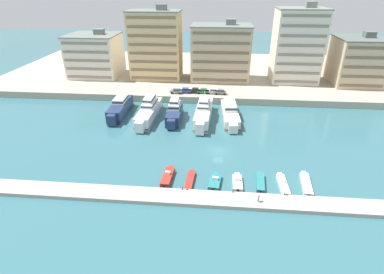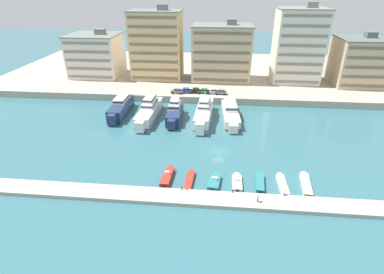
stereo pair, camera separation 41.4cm
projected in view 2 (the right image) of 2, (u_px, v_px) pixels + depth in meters
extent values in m
plane|color=#336670|center=(218.00, 151.00, 72.98)|extent=(400.00, 400.00, 0.00)
cube|color=#ADA38E|center=(221.00, 73.00, 131.02)|extent=(180.00, 70.00, 2.30)
cube|color=#A8A399|center=(217.00, 200.00, 56.25)|extent=(120.00, 4.41, 0.78)
cube|color=navy|center=(121.00, 108.00, 92.76)|extent=(4.38, 15.63, 3.64)
cube|color=navy|center=(112.00, 120.00, 85.01)|extent=(2.31, 2.11, 3.09)
cube|color=black|center=(121.00, 112.00, 93.31)|extent=(4.43, 15.79, 0.24)
cube|color=white|center=(121.00, 99.00, 92.61)|extent=(3.33, 6.59, 1.47)
cube|color=#233342|center=(121.00, 99.00, 92.54)|extent=(3.38, 6.66, 0.53)
cylinder|color=silver|center=(121.00, 93.00, 92.72)|extent=(0.16, 0.16, 1.80)
cube|color=navy|center=(128.00, 101.00, 100.42)|extent=(3.54, 0.95, 0.20)
cube|color=white|center=(149.00, 113.00, 89.97)|extent=(4.94, 18.34, 3.48)
cube|color=white|center=(140.00, 127.00, 81.11)|extent=(2.40, 2.20, 2.96)
cube|color=#192347|center=(150.00, 116.00, 90.49)|extent=(4.99, 18.52, 0.24)
cube|color=white|center=(150.00, 103.00, 90.01)|extent=(3.59, 7.76, 1.51)
cube|color=#233342|center=(150.00, 103.00, 89.94)|extent=(3.64, 7.84, 0.54)
cube|color=white|center=(150.00, 99.00, 89.34)|extent=(2.80, 6.06, 1.36)
cube|color=#233342|center=(150.00, 98.00, 89.28)|extent=(2.84, 6.12, 0.49)
cylinder|color=silver|center=(150.00, 92.00, 89.62)|extent=(0.16, 0.16, 1.80)
cube|color=white|center=(157.00, 104.00, 98.71)|extent=(3.62, 1.04, 0.20)
cube|color=navy|center=(175.00, 114.00, 89.08)|extent=(4.20, 12.62, 3.24)
cube|color=navy|center=(172.00, 124.00, 82.71)|extent=(2.22, 2.02, 2.75)
cube|color=#334C7F|center=(175.00, 118.00, 89.57)|extent=(4.25, 12.74, 0.24)
cube|color=white|center=(175.00, 106.00, 88.78)|extent=(3.19, 5.33, 1.65)
cube|color=#233342|center=(175.00, 105.00, 88.70)|extent=(3.23, 5.38, 0.59)
cube|color=white|center=(175.00, 101.00, 88.11)|extent=(2.49, 4.15, 1.22)
cube|color=#233342|center=(175.00, 101.00, 88.06)|extent=(2.52, 4.20, 0.44)
cylinder|color=silver|center=(175.00, 95.00, 88.11)|extent=(0.16, 0.16, 1.80)
cube|color=navy|center=(178.00, 108.00, 95.36)|extent=(3.39, 0.96, 0.20)
cube|color=white|center=(204.00, 114.00, 88.88)|extent=(4.93, 18.94, 3.77)
cube|color=white|center=(200.00, 128.00, 79.76)|extent=(2.38, 2.18, 3.20)
cube|color=#334C7F|center=(204.00, 117.00, 89.45)|extent=(4.98, 19.13, 0.24)
cube|color=white|center=(204.00, 104.00, 88.95)|extent=(3.57, 8.02, 1.30)
cube|color=#233342|center=(204.00, 104.00, 88.88)|extent=(3.62, 8.10, 0.47)
cube|color=white|center=(205.00, 100.00, 88.37)|extent=(2.79, 6.25, 1.18)
cube|color=#233342|center=(205.00, 100.00, 88.32)|extent=(2.82, 6.32, 0.42)
cylinder|color=silver|center=(205.00, 94.00, 88.72)|extent=(0.16, 0.16, 1.80)
cube|color=white|center=(207.00, 104.00, 97.92)|extent=(3.58, 1.04, 0.20)
cube|color=silver|center=(230.00, 114.00, 89.61)|extent=(5.54, 17.83, 2.84)
cube|color=silver|center=(233.00, 128.00, 80.92)|extent=(2.54, 2.34, 2.41)
cube|color=black|center=(230.00, 117.00, 90.04)|extent=(5.59, 18.00, 0.24)
cube|color=white|center=(230.00, 106.00, 89.71)|extent=(3.89, 7.59, 1.79)
cube|color=#233342|center=(230.00, 105.00, 89.63)|extent=(3.94, 7.67, 0.64)
cylinder|color=silver|center=(230.00, 99.00, 89.86)|extent=(0.16, 0.16, 1.80)
cube|color=silver|center=(228.00, 105.00, 98.09)|extent=(3.76, 1.15, 0.20)
cube|color=red|center=(167.00, 177.00, 62.44)|extent=(2.16, 6.31, 1.08)
cube|color=red|center=(170.00, 168.00, 65.51)|extent=(1.07, 0.89, 0.91)
cube|color=silver|center=(167.00, 173.00, 62.47)|extent=(1.06, 0.65, 0.60)
cube|color=#283847|center=(168.00, 171.00, 62.67)|extent=(0.94, 0.12, 0.36)
cube|color=black|center=(164.00, 186.00, 59.48)|extent=(0.37, 0.30, 0.60)
cube|color=red|center=(189.00, 181.00, 61.51)|extent=(1.84, 6.57, 0.78)
cube|color=red|center=(192.00, 171.00, 64.63)|extent=(0.86, 0.72, 0.66)
cube|color=black|center=(187.00, 191.00, 58.44)|extent=(0.37, 0.30, 0.60)
cube|color=teal|center=(214.00, 182.00, 61.06)|extent=(2.74, 5.09, 0.84)
cube|color=teal|center=(216.00, 174.00, 63.55)|extent=(1.31, 1.12, 0.71)
cube|color=silver|center=(215.00, 178.00, 61.05)|extent=(1.27, 0.73, 0.57)
cube|color=#283847|center=(215.00, 177.00, 61.25)|extent=(1.10, 0.20, 0.34)
cube|color=black|center=(212.00, 189.00, 58.72)|extent=(0.39, 0.32, 0.60)
cube|color=beige|center=(237.00, 183.00, 60.90)|extent=(1.96, 5.10, 0.71)
cube|color=beige|center=(237.00, 175.00, 63.49)|extent=(1.07, 0.88, 0.60)
cube|color=silver|center=(237.00, 179.00, 60.95)|extent=(1.07, 0.60, 0.54)
cube|color=#283847|center=(237.00, 178.00, 61.16)|extent=(0.97, 0.08, 0.33)
cube|color=black|center=(238.00, 191.00, 58.43)|extent=(0.36, 0.28, 0.60)
cube|color=teal|center=(260.00, 183.00, 60.78)|extent=(2.15, 6.22, 0.91)
cube|color=teal|center=(260.00, 174.00, 63.72)|extent=(0.94, 0.80, 0.77)
cube|color=black|center=(260.00, 192.00, 57.90)|extent=(0.38, 0.31, 0.60)
cube|color=white|center=(283.00, 185.00, 60.09)|extent=(1.71, 6.68, 0.85)
cube|color=white|center=(279.00, 175.00, 63.31)|extent=(0.89, 0.73, 0.73)
cube|color=silver|center=(283.00, 181.00, 60.24)|extent=(0.88, 0.62, 0.43)
cube|color=#283847|center=(282.00, 180.00, 60.45)|extent=(0.79, 0.09, 0.26)
cube|color=black|center=(286.00, 196.00, 56.92)|extent=(0.36, 0.29, 0.60)
cube|color=beige|center=(306.00, 185.00, 60.23)|extent=(2.45, 7.51, 0.89)
cube|color=beige|center=(303.00, 174.00, 63.73)|extent=(1.01, 0.86, 0.75)
cube|color=black|center=(309.00, 196.00, 56.80)|extent=(0.39, 0.32, 0.60)
cube|color=slate|center=(177.00, 91.00, 103.38)|extent=(4.21, 1.99, 0.80)
cube|color=slate|center=(177.00, 89.00, 103.01)|extent=(2.21, 1.71, 0.68)
cube|color=#1E2833|center=(177.00, 89.00, 103.01)|extent=(2.17, 1.72, 0.37)
cylinder|color=black|center=(173.00, 93.00, 103.02)|extent=(0.65, 0.27, 0.64)
cylinder|color=black|center=(174.00, 91.00, 104.50)|extent=(0.65, 0.27, 0.64)
cylinder|color=black|center=(180.00, 94.00, 102.62)|extent=(0.65, 0.27, 0.64)
cylinder|color=black|center=(181.00, 92.00, 104.11)|extent=(0.65, 0.27, 0.64)
cube|color=#28428E|center=(186.00, 91.00, 103.79)|extent=(4.11, 1.73, 0.80)
cube|color=#28428E|center=(186.00, 89.00, 103.43)|extent=(2.11, 1.58, 0.68)
cube|color=#1E2833|center=(186.00, 89.00, 103.43)|extent=(2.07, 1.59, 0.37)
cylinder|color=black|center=(182.00, 93.00, 103.34)|extent=(0.64, 0.23, 0.64)
cylinder|color=black|center=(182.00, 91.00, 104.84)|extent=(0.64, 0.23, 0.64)
cylinder|color=black|center=(189.00, 93.00, 103.10)|extent=(0.64, 0.23, 0.64)
cylinder|color=black|center=(190.00, 91.00, 104.60)|extent=(0.64, 0.23, 0.64)
cube|color=black|center=(196.00, 91.00, 103.67)|extent=(4.19, 1.92, 0.80)
cube|color=black|center=(196.00, 89.00, 103.31)|extent=(2.18, 1.67, 0.68)
cube|color=#1E2833|center=(196.00, 89.00, 103.31)|extent=(2.14, 1.69, 0.37)
cylinder|color=black|center=(191.00, 93.00, 103.29)|extent=(0.65, 0.25, 0.64)
cylinder|color=black|center=(192.00, 91.00, 104.78)|extent=(0.65, 0.25, 0.64)
cylinder|color=black|center=(199.00, 93.00, 102.94)|extent=(0.65, 0.25, 0.64)
cylinder|color=black|center=(200.00, 92.00, 104.43)|extent=(0.65, 0.25, 0.64)
cube|color=#2D6642|center=(204.00, 92.00, 103.21)|extent=(4.12, 1.76, 0.80)
cube|color=#2D6642|center=(204.00, 90.00, 102.85)|extent=(2.12, 1.59, 0.68)
cube|color=#1E2833|center=(204.00, 90.00, 102.85)|extent=(2.08, 1.61, 0.37)
cylinder|color=black|center=(200.00, 93.00, 102.77)|extent=(0.64, 0.23, 0.64)
cylinder|color=black|center=(200.00, 92.00, 104.27)|extent=(0.64, 0.23, 0.64)
cylinder|color=black|center=(207.00, 94.00, 102.51)|extent=(0.64, 0.23, 0.64)
cylinder|color=black|center=(208.00, 92.00, 104.01)|extent=(0.64, 0.23, 0.64)
cube|color=#B7BCC1|center=(213.00, 92.00, 103.03)|extent=(4.14, 1.80, 0.80)
cube|color=#B7BCC1|center=(214.00, 90.00, 102.68)|extent=(2.14, 1.61, 0.68)
cube|color=#1E2833|center=(214.00, 90.00, 102.68)|extent=(2.10, 1.63, 0.37)
cylinder|color=black|center=(209.00, 94.00, 102.55)|extent=(0.65, 0.24, 0.64)
cylinder|color=black|center=(209.00, 92.00, 104.05)|extent=(0.65, 0.24, 0.64)
cylinder|color=black|center=(217.00, 94.00, 102.38)|extent=(0.65, 0.24, 0.64)
cylinder|color=black|center=(217.00, 92.00, 103.88)|extent=(0.65, 0.24, 0.64)
cube|color=slate|center=(221.00, 92.00, 102.47)|extent=(4.12, 1.75, 0.80)
cube|color=slate|center=(222.00, 90.00, 102.11)|extent=(2.12, 1.58, 0.68)
cube|color=#1E2833|center=(222.00, 90.00, 102.11)|extent=(2.08, 1.60, 0.37)
cylinder|color=black|center=(217.00, 94.00, 102.03)|extent=(0.64, 0.23, 0.64)
cylinder|color=black|center=(217.00, 93.00, 103.53)|extent=(0.64, 0.23, 0.64)
cylinder|color=black|center=(225.00, 94.00, 101.78)|extent=(0.64, 0.23, 0.64)
cylinder|color=black|center=(225.00, 93.00, 103.27)|extent=(0.64, 0.23, 0.64)
cube|color=silver|center=(97.00, 55.00, 120.83)|extent=(19.02, 17.38, 15.78)
cube|color=gray|center=(90.00, 77.00, 115.99)|extent=(17.50, 0.24, 0.90)
cube|color=gray|center=(89.00, 69.00, 114.53)|extent=(17.50, 0.24, 0.90)
cube|color=gray|center=(88.00, 61.00, 113.07)|extent=(17.50, 0.24, 0.90)
cube|color=gray|center=(86.00, 52.00, 111.61)|extent=(17.50, 0.24, 0.90)
cube|color=gray|center=(85.00, 43.00, 110.15)|extent=(17.50, 0.24, 0.90)
cube|color=slate|center=(94.00, 35.00, 117.09)|extent=(19.40, 17.72, 0.40)
cube|color=slate|center=(100.00, 31.00, 116.29)|extent=(3.60, 3.20, 2.00)
cube|color=#E0BC84|center=(157.00, 46.00, 115.22)|extent=(19.19, 12.31, 24.77)
cube|color=#7B6748|center=(155.00, 78.00, 114.71)|extent=(17.66, 0.24, 0.90)
cube|color=#7B6748|center=(155.00, 70.00, 113.28)|extent=(17.66, 0.24, 0.90)
cube|color=#7B6748|center=(154.00, 62.00, 111.85)|extent=(17.66, 0.24, 0.90)
cube|color=#7B6748|center=(154.00, 53.00, 110.42)|extent=(17.66, 0.24, 0.90)
cube|color=#7B6748|center=(153.00, 45.00, 108.98)|extent=(17.66, 0.24, 0.90)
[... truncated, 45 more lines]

